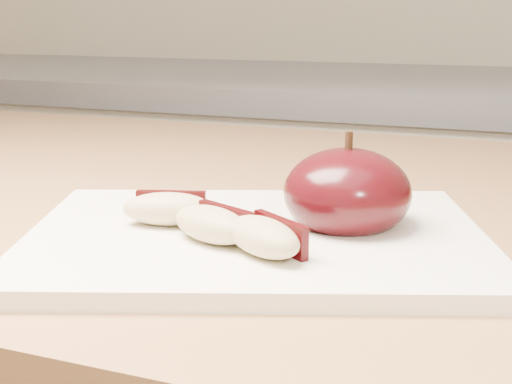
% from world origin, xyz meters
% --- Properties ---
extents(back_cabinet, '(2.40, 0.62, 0.94)m').
position_xyz_m(back_cabinet, '(0.00, 1.20, 0.47)').
color(back_cabinet, silver).
rests_on(back_cabinet, ground).
extents(cutting_board, '(0.34, 0.30, 0.01)m').
position_xyz_m(cutting_board, '(0.02, 0.35, 0.91)').
color(cutting_board, white).
rests_on(cutting_board, island_counter).
extents(apple_half, '(0.09, 0.09, 0.07)m').
position_xyz_m(apple_half, '(0.07, 0.39, 0.93)').
color(apple_half, black).
rests_on(apple_half, cutting_board).
extents(apple_wedge_a, '(0.06, 0.05, 0.02)m').
position_xyz_m(apple_wedge_a, '(-0.04, 0.34, 0.92)').
color(apple_wedge_a, tan).
rests_on(apple_wedge_a, cutting_board).
extents(apple_wedge_b, '(0.07, 0.05, 0.02)m').
position_xyz_m(apple_wedge_b, '(0.00, 0.32, 0.92)').
color(apple_wedge_b, tan).
rests_on(apple_wedge_b, cutting_board).
extents(apple_wedge_c, '(0.06, 0.06, 0.02)m').
position_xyz_m(apple_wedge_c, '(0.04, 0.31, 0.92)').
color(apple_wedge_c, tan).
rests_on(apple_wedge_c, cutting_board).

